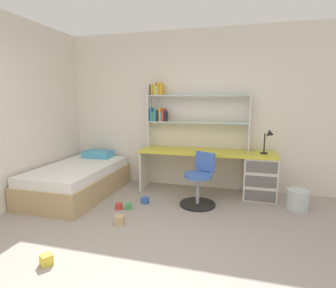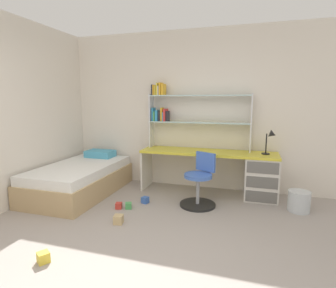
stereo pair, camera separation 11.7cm
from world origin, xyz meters
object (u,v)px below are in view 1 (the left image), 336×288
(waste_bin, at_px, (297,200))
(toy_block_natural_3, at_px, (120,220))
(swivel_chair, at_px, (199,185))
(toy_block_blue_0, at_px, (145,200))
(desk_lamp, at_px, (269,138))
(bed_platform, at_px, (79,180))
(toy_block_yellow_2, at_px, (46,260))
(toy_block_red_4, at_px, (119,206))
(bookshelf_hutch, at_px, (183,110))
(desk, at_px, (243,171))
(toy_block_green_1, at_px, (129,206))

(waste_bin, bearing_deg, toy_block_natural_3, -153.93)
(swivel_chair, xyz_separation_m, toy_block_blue_0, (-0.78, -0.16, -0.25))
(desk_lamp, height_order, waste_bin, desk_lamp)
(bed_platform, xyz_separation_m, toy_block_blue_0, (1.18, -0.10, -0.20))
(swivel_chair, bearing_deg, toy_block_yellow_2, -121.93)
(toy_block_blue_0, bearing_deg, swivel_chair, 11.62)
(swivel_chair, relative_size, toy_block_blue_0, 8.32)
(toy_block_yellow_2, distance_m, toy_block_red_4, 1.37)
(bookshelf_hutch, relative_size, bed_platform, 0.94)
(waste_bin, xyz_separation_m, toy_block_yellow_2, (-2.51, -2.02, -0.09))
(desk_lamp, xyz_separation_m, swivel_chair, (-0.97, -0.54, -0.66))
(desk_lamp, distance_m, bed_platform, 3.08)
(swivel_chair, bearing_deg, desk_lamp, 28.89)
(toy_block_blue_0, distance_m, toy_block_natural_3, 0.73)
(swivel_chair, relative_size, waste_bin, 2.60)
(bookshelf_hutch, xyz_separation_m, waste_bin, (1.76, -0.52, -1.21))
(desk, relative_size, bookshelf_hutch, 1.28)
(bookshelf_hutch, bearing_deg, bed_platform, -153.79)
(toy_block_natural_3, bearing_deg, desk, 44.79)
(bookshelf_hutch, relative_size, swivel_chair, 2.22)
(toy_block_yellow_2, bearing_deg, bookshelf_hutch, 73.74)
(toy_block_natural_3, bearing_deg, bed_platform, 143.26)
(bed_platform, bearing_deg, swivel_chair, 1.71)
(swivel_chair, xyz_separation_m, toy_block_green_1, (-0.93, -0.43, -0.25))
(bookshelf_hutch, xyz_separation_m, toy_block_natural_3, (-0.44, -1.60, -1.30))
(toy_block_natural_3, bearing_deg, swivel_chair, 46.57)
(bed_platform, bearing_deg, toy_block_blue_0, -4.95)
(waste_bin, height_order, toy_block_green_1, waste_bin)
(swivel_chair, relative_size, toy_block_red_4, 9.00)
(bed_platform, distance_m, toy_block_red_4, 1.01)
(bed_platform, bearing_deg, waste_bin, 4.22)
(bookshelf_hutch, bearing_deg, swivel_chair, -60.50)
(waste_bin, bearing_deg, bed_platform, -175.78)
(toy_block_blue_0, relative_size, toy_block_red_4, 1.08)
(toy_block_blue_0, bearing_deg, bookshelf_hutch, 66.41)
(toy_block_blue_0, distance_m, toy_block_green_1, 0.30)
(toy_block_red_4, bearing_deg, bookshelf_hutch, 60.78)
(bookshelf_hutch, relative_size, toy_block_natural_3, 15.57)
(desk, distance_m, toy_block_red_4, 1.99)
(desk_lamp, relative_size, toy_block_blue_0, 4.18)
(toy_block_green_1, bearing_deg, bookshelf_hutch, 65.11)
(toy_block_blue_0, bearing_deg, desk_lamp, 21.68)
(desk, xyz_separation_m, toy_block_yellow_2, (-1.76, -2.39, -0.35))
(swivel_chair, height_order, toy_block_blue_0, swivel_chair)
(swivel_chair, height_order, toy_block_natural_3, swivel_chair)
(bed_platform, xyz_separation_m, toy_block_natural_3, (1.12, -0.83, -0.19))
(desk_lamp, bearing_deg, toy_block_blue_0, -158.32)
(toy_block_green_1, relative_size, toy_block_natural_3, 0.79)
(swivel_chair, relative_size, bed_platform, 0.42)
(toy_block_yellow_2, height_order, toy_block_natural_3, toy_block_natural_3)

